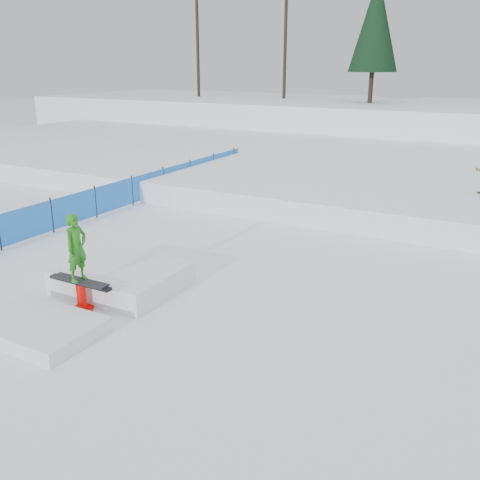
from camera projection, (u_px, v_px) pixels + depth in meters
The scene contains 5 objects.
ground at pixel (174, 312), 11.21m from camera, with size 120.00×120.00×0.00m, color white.
snow_berm at pixel (433, 122), 35.82m from camera, with size 60.00×14.00×2.40m, color white.
snow_midrise at pixel (377, 168), 24.41m from camera, with size 50.00×18.00×0.80m, color white.
safety_fence at pixel (132, 190), 19.49m from camera, with size 0.05×16.00×1.10m.
jib_rail_feature at pixel (101, 287), 11.70m from camera, with size 2.60×4.40×2.11m.
Camera 1 is at (6.10, -8.25, 4.98)m, focal length 40.00 mm.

